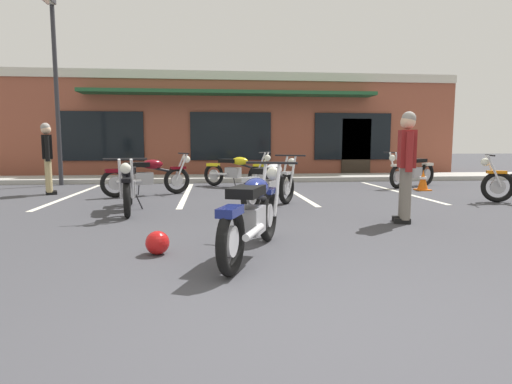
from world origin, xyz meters
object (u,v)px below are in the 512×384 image
at_px(motorcycle_orange_scrambler, 236,170).
at_px(person_in_shorts_foreground, 406,160).
at_px(traffic_cone, 423,180).
at_px(motorcycle_green_cafe_racer, 271,184).
at_px(parking_lot_lamp_post, 54,66).
at_px(motorcycle_red_sportbike, 128,185).
at_px(motorcycle_black_cruiser, 148,176).
at_px(person_in_black_shirt, 47,154).
at_px(motorcycle_blue_standard, 412,170).
at_px(motorcycle_foreground_classic, 253,213).
at_px(helmet_on_pavement, 157,243).

relative_size(motorcycle_orange_scrambler, person_in_shorts_foreground, 1.09).
xyz_separation_m(person_in_shorts_foreground, traffic_cone, (2.47, 4.17, -0.69)).
relative_size(motorcycle_green_cafe_racer, motorcycle_orange_scrambler, 1.00).
bearing_deg(person_in_shorts_foreground, parking_lot_lamp_post, 138.34).
xyz_separation_m(motorcycle_red_sportbike, motorcycle_orange_scrambler, (2.15, 3.92, 0.00)).
xyz_separation_m(motorcycle_black_cruiser, traffic_cone, (6.85, 0.34, -0.20)).
distance_m(motorcycle_orange_scrambler, person_in_black_shirt, 4.67).
distance_m(motorcycle_red_sportbike, motorcycle_black_cruiser, 2.29).
bearing_deg(motorcycle_blue_standard, traffic_cone, -99.45).
height_order(person_in_black_shirt, traffic_cone, person_in_black_shirt).
height_order(person_in_black_shirt, parking_lot_lamp_post, parking_lot_lamp_post).
bearing_deg(motorcycle_foreground_classic, person_in_black_shirt, 125.77).
distance_m(motorcycle_foreground_classic, parking_lot_lamp_post, 9.79).
bearing_deg(person_in_shorts_foreground, helmet_on_pavement, -156.81).
height_order(motorcycle_green_cafe_racer, helmet_on_pavement, motorcycle_green_cafe_racer).
bearing_deg(motorcycle_green_cafe_racer, helmet_on_pavement, -118.76).
relative_size(motorcycle_black_cruiser, helmet_on_pavement, 7.58).
bearing_deg(person_in_black_shirt, motorcycle_blue_standard, 4.82).
bearing_deg(motorcycle_green_cafe_racer, person_in_black_shirt, 150.92).
height_order(motorcycle_foreground_classic, traffic_cone, motorcycle_foreground_classic).
bearing_deg(person_in_shorts_foreground, motorcycle_red_sportbike, 160.71).
xyz_separation_m(motorcycle_green_cafe_racer, motorcycle_orange_scrambler, (-0.41, 3.91, 0.00)).
xyz_separation_m(motorcycle_foreground_classic, person_in_shorts_foreground, (2.48, 1.64, 0.49)).
bearing_deg(motorcycle_blue_standard, motorcycle_foreground_classic, -127.24).
height_order(motorcycle_green_cafe_racer, person_in_black_shirt, person_in_black_shirt).
relative_size(motorcycle_foreground_classic, person_in_shorts_foreground, 1.20).
bearing_deg(parking_lot_lamp_post, motorcycle_red_sportbike, -59.90).
distance_m(motorcycle_red_sportbike, helmet_on_pavement, 3.18).
height_order(motorcycle_foreground_classic, person_in_shorts_foreground, person_in_shorts_foreground).
bearing_deg(person_in_shorts_foreground, motorcycle_green_cafe_racer, 139.80).
relative_size(person_in_shorts_foreground, traffic_cone, 3.16).
distance_m(motorcycle_foreground_classic, motorcycle_black_cruiser, 5.78).
bearing_deg(parking_lot_lamp_post, motorcycle_orange_scrambler, -11.05).
distance_m(motorcycle_red_sportbike, parking_lot_lamp_post, 6.34).
xyz_separation_m(motorcycle_blue_standard, motorcycle_orange_scrambler, (-4.86, 0.39, 0.00)).
bearing_deg(helmet_on_pavement, traffic_cone, 43.51).
relative_size(motorcycle_black_cruiser, parking_lot_lamp_post, 0.38).
bearing_deg(motorcycle_blue_standard, person_in_shorts_foreground, -117.31).
bearing_deg(motorcycle_black_cruiser, helmet_on_pavement, -80.73).
bearing_deg(motorcycle_orange_scrambler, helmet_on_pavement, -100.29).
relative_size(motorcycle_blue_standard, motorcycle_orange_scrambler, 1.02).
bearing_deg(person_in_black_shirt, parking_lot_lamp_post, 102.87).
relative_size(person_in_black_shirt, traffic_cone, 3.16).
xyz_separation_m(motorcycle_red_sportbike, person_in_shorts_foreground, (4.39, -1.54, 0.49)).
xyz_separation_m(person_in_black_shirt, helmet_on_pavement, (3.23, -5.78, -0.82)).
height_order(motorcycle_foreground_classic, parking_lot_lamp_post, parking_lot_lamp_post).
distance_m(motorcycle_red_sportbike, traffic_cone, 7.35).
distance_m(person_in_shorts_foreground, traffic_cone, 4.90).
relative_size(motorcycle_green_cafe_racer, helmet_on_pavement, 7.05).
height_order(person_in_shorts_foreground, helmet_on_pavement, person_in_shorts_foreground).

